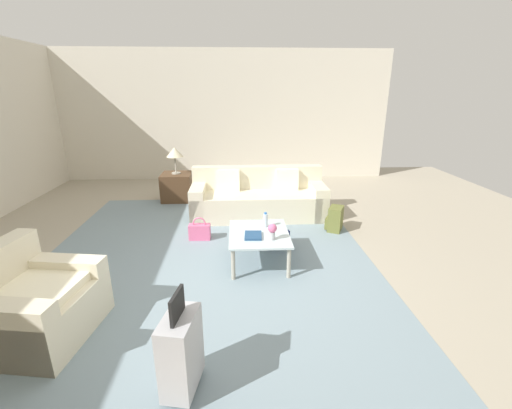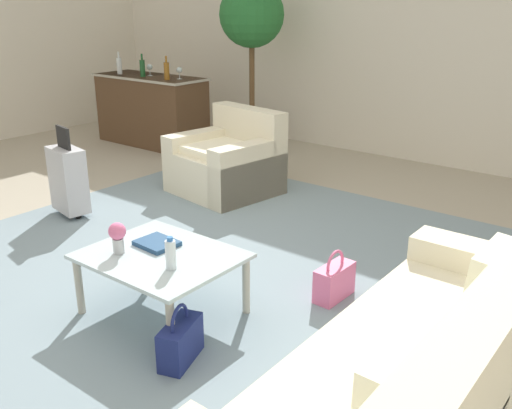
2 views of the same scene
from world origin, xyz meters
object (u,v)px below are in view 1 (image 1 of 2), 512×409
Objects in this scene: couch at (258,199)px; water_bottle at (265,220)px; coffee_table_book at (253,236)px; backpack_olive at (335,219)px; handbag_pink at (200,231)px; table_lamp at (175,153)px; coffee_table at (259,236)px; flower_vase at (272,230)px; side_table at (177,187)px; suitcase_silver at (181,351)px; armchair at (30,307)px; handbag_navy at (278,238)px.

water_bottle is (-1.59, 0.00, 0.21)m from couch.
coffee_table_book is 0.64× the size of backpack_olive.
backpack_olive is at bearing -123.41° from couch.
table_lamp is at bearing 17.77° from handbag_pink.
coffee_table is 0.32m from flower_vase.
coffee_table_book is at bearing -139.21° from handbag_pink.
water_bottle reaches higher than side_table.
flower_vase is 0.24× the size of suitcase_silver.
suitcase_silver is (-2.00, 0.70, -0.01)m from coffee_table.
couch is 2.03m from flower_vase.
side_table reaches higher than coffee_table.
couch reaches higher than coffee_table_book.
suitcase_silver is 2.79m from handbag_pink.
couch is at bearing -2.14° from coffee_table_book.
flower_vase is (-2.01, -0.05, 0.24)m from couch.
flower_vase is at bearing -151.35° from side_table.
water_bottle is (0.20, -0.10, 0.15)m from coffee_table.
suitcase_silver is at bearing -115.82° from armchair.
side_table is 0.70m from table_lamp.
water_bottle reaches higher than handbag_pink.
table_lamp is at bearing 28.65° from flower_vase.
couch reaches higher than handbag_navy.
coffee_table is 0.27m from water_bottle.
backpack_olive reaches higher than handbag_navy.
coffee_table_book reaches higher than handbag_navy.
flower_vase is at bearing -173.21° from water_bottle.
water_bottle is at bearing -148.39° from table_lamp.
suitcase_silver is 2.67m from handbag_navy.
backpack_olive is (1.12, -1.37, -0.24)m from coffee_table_book.
backpack_olive is (1.00, -1.29, -0.18)m from coffee_table.
couch is at bearing -122.26° from table_lamp.
handbag_pink is at bearing -32.60° from armchair.
suitcase_silver is at bearing 165.00° from coffee_table_book.
flower_vase is (-0.22, -0.15, 0.17)m from coffee_table.
table_lamp is 3.07m from handbag_navy.
coffee_table_book is 1.25× the size of flower_vase.
table_lamp is 1.49× the size of handbag_pink.
handbag_pink is 2.15m from backpack_olive.
coffee_table_book is (-0.12, 0.08, 0.07)m from coffee_table.
couch is at bearing 8.78° from handbag_navy.
side_table is 2.96m from handbag_navy.
suitcase_silver is at bearing 160.02° from water_bottle.
armchair is 1.16× the size of coffee_table.
flower_vase reaches higher than handbag_navy.
backpack_olive is (-1.80, -2.79, -0.08)m from side_table.
water_bottle is at bearing -26.57° from coffee_table.
side_table reaches higher than backpack_olive.
backpack_olive is at bearing -47.39° from coffee_table_book.
armchair is 2.57m from flower_vase.
handbag_navy is at bearing -33.35° from coffee_table.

